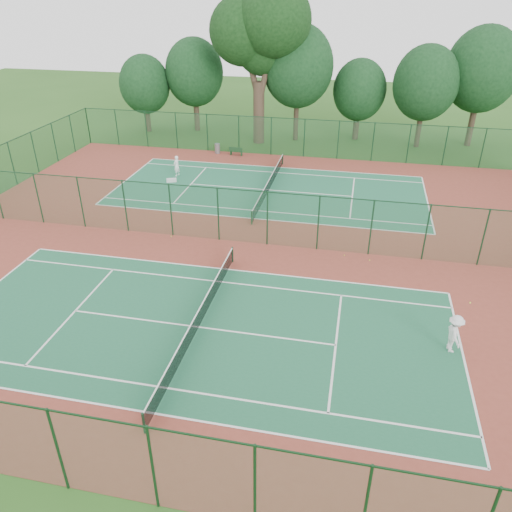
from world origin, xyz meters
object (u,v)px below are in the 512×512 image
at_px(bench, 236,151).
at_px(trash_bin, 217,148).
at_px(kit_bag, 172,180).
at_px(big_tree, 261,30).
at_px(player_far, 177,166).
at_px(player_near, 454,334).

bearing_deg(bench, trash_bin, 176.22).
bearing_deg(kit_bag, trash_bin, 57.13).
xyz_separation_m(kit_bag, big_tree, (4.72, 12.82, 10.19)).
bearing_deg(kit_bag, player_far, 69.95).
bearing_deg(bench, kit_bag, -107.68).
bearing_deg(trash_bin, kit_bag, -100.54).
bearing_deg(trash_bin, big_tree, 55.15).
height_order(bench, kit_bag, bench).
bearing_deg(player_near, big_tree, 15.20).
height_order(kit_bag, big_tree, big_tree).
distance_m(player_near, player_far, 27.21).
relative_size(player_near, bench, 1.37).
height_order(player_near, player_far, player_near).
distance_m(player_far, kit_bag, 1.69).
xyz_separation_m(player_far, bench, (3.48, 6.40, -0.45)).
xyz_separation_m(trash_bin, kit_bag, (-1.53, -8.24, -0.31)).
bearing_deg(player_near, kit_bag, 37.39).
bearing_deg(bench, player_far, -112.89).
height_order(trash_bin, bench, trash_bin).
xyz_separation_m(player_far, kit_bag, (0.06, -1.53, -0.71)).
bearing_deg(big_tree, bench, -104.87).
relative_size(player_near, big_tree, 0.12).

